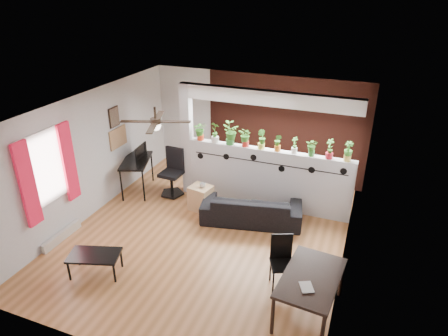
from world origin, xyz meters
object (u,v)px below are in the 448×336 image
potted_plant_0 (200,130)px  potted_plant_3 (246,137)px  ceiling_fan (156,123)px  office_chair (173,175)px  potted_plant_2 (230,133)px  potted_plant_4 (262,139)px  coffee_table (94,256)px  folding_chair (282,256)px  potted_plant_1 (215,131)px  cup (203,185)px  potted_plant_7 (312,147)px  dining_table (311,280)px  cube_shelf (201,198)px  potted_plant_9 (348,151)px  computer_desk (136,163)px  potted_plant_5 (278,142)px  sofa (251,209)px  potted_plant_8 (330,148)px  potted_plant_6 (295,145)px

potted_plant_0 → potted_plant_3: bearing=0.0°
ceiling_fan → office_chair: (-0.59, 1.53, -1.83)m
potted_plant_2 → potted_plant_4: 0.70m
potted_plant_2 → coffee_table: potted_plant_2 is taller
potted_plant_3 → folding_chair: (1.43, -2.37, -1.03)m
potted_plant_1 → cup: 1.20m
potted_plant_7 → cup: potted_plant_7 is taller
potted_plant_7 → cup: (-2.13, -0.67, -0.94)m
dining_table → cube_shelf: bearing=141.3°
potted_plant_9 → computer_desk: bearing=-174.8°
potted_plant_5 → potted_plant_9: potted_plant_9 is taller
potted_plant_3 → dining_table: 3.61m
office_chair → folding_chair: size_ratio=1.20×
potted_plant_7 → folding_chair: 2.57m
folding_chair → potted_plant_5: bearing=107.0°
potted_plant_5 → dining_table: (1.27, -2.87, -0.92)m
potted_plant_0 → computer_desk: 1.75m
cube_shelf → computer_desk: 1.82m
potted_plant_3 → potted_plant_0: bearing=-180.0°
potted_plant_3 → computer_desk: potted_plant_3 is taller
potted_plant_3 → sofa: (0.40, -0.73, -1.29)m
sofa → dining_table: (1.58, -2.14, 0.34)m
potted_plant_8 → cup: potted_plant_8 is taller
potted_plant_5 → sofa: 1.49m
cup → office_chair: 1.02m
ceiling_fan → potted_plant_3: bearing=59.2°
potted_plant_1 → office_chair: size_ratio=0.42×
potted_plant_3 → potted_plant_5: (0.70, 0.00, -0.02)m
ceiling_fan → sofa: size_ratio=0.61×
sofa → potted_plant_3: bearing=-73.2°
potted_plant_2 → potted_plant_7: bearing=-0.0°
potted_plant_3 → folding_chair: potted_plant_3 is taller
potted_plant_5 → potted_plant_9: size_ratio=0.92×
potted_plant_3 → dining_table: (1.98, -2.87, -0.94)m
potted_plant_2 → cube_shelf: size_ratio=0.89×
potted_plant_6 → office_chair: (-2.71, -0.27, -1.05)m
potted_plant_7 → sofa: size_ratio=0.19×
potted_plant_4 → coffee_table: (-1.92, -3.27, -1.21)m
potted_plant_4 → cube_shelf: 1.84m
potted_plant_6 → potted_plant_3: bearing=180.0°
potted_plant_6 → potted_plant_0: bearing=-180.0°
dining_table → potted_plant_3: bearing=124.6°
potted_plant_5 → potted_plant_1: bearing=-180.0°
potted_plant_6 → cube_shelf: potted_plant_6 is taller
ceiling_fan → potted_plant_3: (1.07, 1.80, -0.74)m
folding_chair → potted_plant_9: bearing=74.0°
potted_plant_2 → coffee_table: size_ratio=0.51×
potted_plant_2 → dining_table: (2.33, -2.87, -0.98)m
sofa → coffee_table: 3.22m
dining_table → potted_plant_5: bearing=114.0°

